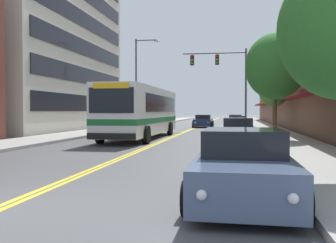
% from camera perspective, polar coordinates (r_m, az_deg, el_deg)
% --- Properties ---
extents(ground_plane, '(240.00, 240.00, 0.00)m').
position_cam_1_polar(ground_plane, '(43.30, 4.54, -0.77)').
color(ground_plane, '#4C4C4F').
extents(sidewalk_left, '(3.33, 106.00, 0.16)m').
position_cam_1_polar(sidewalk_left, '(44.57, -4.66, -0.60)').
color(sidewalk_left, '#9E9B96').
rests_on(sidewalk_left, ground_plane).
extents(sidewalk_right, '(3.33, 106.00, 0.16)m').
position_cam_1_polar(sidewalk_right, '(43.18, 14.04, -0.71)').
color(sidewalk_right, '#9E9B96').
rests_on(sidewalk_right, ground_plane).
extents(centre_line, '(0.34, 106.00, 0.01)m').
position_cam_1_polar(centre_line, '(43.30, 4.54, -0.77)').
color(centre_line, yellow).
rests_on(centre_line, ground_plane).
extents(office_tower_left, '(12.08, 20.52, 22.33)m').
position_cam_1_polar(office_tower_left, '(38.65, -20.97, 15.54)').
color(office_tower_left, beige).
rests_on(office_tower_left, ground_plane).
extents(storefront_row_right, '(9.10, 68.00, 7.15)m').
position_cam_1_polar(storefront_row_right, '(43.97, 21.77, 3.81)').
color(storefront_row_right, brown).
rests_on(storefront_row_right, ground_plane).
extents(city_bus, '(2.94, 12.23, 3.26)m').
position_cam_1_polar(city_bus, '(24.71, -4.01, 1.71)').
color(city_bus, silver).
rests_on(city_bus, ground_plane).
extents(car_beige_parked_left_mid, '(2.19, 4.65, 1.29)m').
position_cam_1_polar(car_beige_parked_left_mid, '(38.48, -2.71, -0.16)').
color(car_beige_parked_left_mid, '#BCAD89').
rests_on(car_beige_parked_left_mid, ground_plane).
extents(car_slate_blue_parked_right_foreground, '(2.09, 4.54, 1.42)m').
position_cam_1_polar(car_slate_blue_parked_right_foreground, '(7.74, 11.39, -6.89)').
color(car_slate_blue_parked_right_foreground, '#475675').
rests_on(car_slate_blue_parked_right_foreground, ground_plane).
extents(car_white_parked_right_mid, '(2.08, 4.20, 1.27)m').
position_cam_1_polar(car_white_parked_right_mid, '(40.21, 10.46, -0.13)').
color(car_white_parked_right_mid, white).
rests_on(car_white_parked_right_mid, ground_plane).
extents(car_dark_grey_parked_right_far, '(2.00, 4.55, 1.34)m').
position_cam_1_polar(car_dark_grey_parked_right_far, '(46.61, 10.23, 0.15)').
color(car_dark_grey_parked_right_far, '#38383D').
rests_on(car_dark_grey_parked_right_far, ground_plane).
extents(car_silver_parked_right_end, '(2.14, 4.37, 1.39)m').
position_cam_1_polar(car_silver_parked_right_end, '(21.84, 10.62, -1.43)').
color(car_silver_parked_right_end, '#B7B7BC').
rests_on(car_silver_parked_right_end, ground_plane).
extents(car_navy_moving_lead, '(2.14, 4.47, 1.37)m').
position_cam_1_polar(car_navy_moving_lead, '(41.64, 5.40, 0.02)').
color(car_navy_moving_lead, '#19234C').
rests_on(car_navy_moving_lead, ground_plane).
extents(traffic_signal_mast, '(5.83, 0.38, 7.43)m').
position_cam_1_polar(traffic_signal_mast, '(34.69, 8.72, 7.31)').
color(traffic_signal_mast, '#47474C').
rests_on(traffic_signal_mast, ground_plane).
extents(street_lamp_left_far, '(2.42, 0.28, 8.82)m').
position_cam_1_polar(street_lamp_left_far, '(36.86, -4.42, 6.90)').
color(street_lamp_left_far, '#47474C').
rests_on(street_lamp_left_far, ground_plane).
extents(street_tree_right_mid, '(3.54, 3.54, 6.19)m').
position_cam_1_polar(street_tree_right_mid, '(22.98, 16.09, 8.06)').
color(street_tree_right_mid, brown).
rests_on(street_tree_right_mid, sidewalk_right).
extents(street_tree_right_far, '(2.66, 2.66, 4.95)m').
position_cam_1_polar(street_tree_right_far, '(35.06, 15.81, 4.56)').
color(street_tree_right_far, brown).
rests_on(street_tree_right_far, sidewalk_right).
extents(fire_hydrant, '(0.34, 0.26, 0.78)m').
position_cam_1_polar(fire_hydrant, '(13.51, 17.33, -3.73)').
color(fire_hydrant, yellow).
rests_on(fire_hydrant, sidewalk_right).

